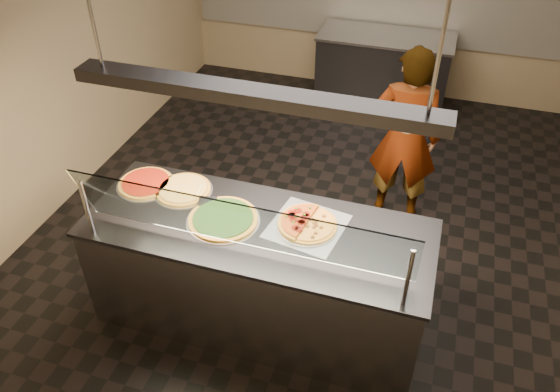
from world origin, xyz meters
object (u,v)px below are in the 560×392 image
(pizza_spatula, at_px, (202,195))
(worker, at_px, (405,137))
(serving_counter, at_px, (259,273))
(pizza_cheese, at_px, (183,189))
(sneeze_guard, at_px, (238,225))
(half_pizza_pepperoni, at_px, (294,220))
(half_pizza_sausage, at_px, (321,226))
(perforated_tray, at_px, (307,226))
(pizza_spinach, at_px, (223,219))
(pizza_tomato, at_px, (146,183))
(heat_lamp_housing, at_px, (253,95))
(prep_table, at_px, (383,71))

(pizza_spatula, distance_m, worker, 1.97)
(serving_counter, xyz_separation_m, pizza_cheese, (-0.68, 0.22, 0.48))
(sneeze_guard, relative_size, half_pizza_pepperoni, 5.11)
(half_pizza_sausage, bearing_deg, pizza_spatula, 175.46)
(serving_counter, height_order, worker, worker)
(serving_counter, relative_size, sneeze_guard, 1.11)
(perforated_tray, height_order, pizza_spinach, pizza_spinach)
(perforated_tray, height_order, pizza_tomato, pizza_tomato)
(pizza_tomato, xyz_separation_m, pizza_spatula, (0.49, -0.03, 0.01))
(pizza_cheese, bearing_deg, heat_lamp_housing, -18.34)
(pizza_spinach, distance_m, pizza_spatula, 0.31)
(pizza_cheese, xyz_separation_m, pizza_tomato, (-0.31, -0.01, -0.00))
(perforated_tray, distance_m, pizza_cheese, 1.01)
(pizza_tomato, height_order, prep_table, pizza_tomato)
(half_pizza_sausage, height_order, pizza_spatula, half_pizza_sausage)
(sneeze_guard, xyz_separation_m, pizza_spatula, (-0.50, 0.53, -0.27))
(pizza_tomato, distance_m, heat_lamp_housing, 1.43)
(sneeze_guard, bearing_deg, pizza_tomato, 150.67)
(prep_table, bearing_deg, serving_counter, -94.78)
(serving_counter, distance_m, worker, 1.87)
(worker, bearing_deg, perforated_tray, 70.70)
(serving_counter, distance_m, perforated_tray, 0.59)
(pizza_tomato, distance_m, worker, 2.31)
(worker, bearing_deg, pizza_cheese, 41.88)
(half_pizza_sausage, relative_size, pizza_tomato, 0.99)
(serving_counter, bearing_deg, perforated_tray, 18.35)
(pizza_spatula, bearing_deg, perforated_tray, -4.98)
(sneeze_guard, xyz_separation_m, prep_table, (0.32, 4.16, -0.76))
(perforated_tray, distance_m, pizza_spinach, 0.60)
(half_pizza_pepperoni, distance_m, half_pizza_sausage, 0.19)
(perforated_tray, height_order, half_pizza_sausage, half_pizza_sausage)
(pizza_tomato, bearing_deg, pizza_cheese, 2.25)
(perforated_tray, distance_m, worker, 1.60)
(perforated_tray, relative_size, pizza_tomato, 1.29)
(prep_table, relative_size, worker, 0.95)
(perforated_tray, height_order, pizza_spatula, pizza_spatula)
(prep_table, bearing_deg, pizza_tomato, -109.93)
(pizza_cheese, xyz_separation_m, prep_table, (0.99, 3.59, -0.48))
(perforated_tray, relative_size, pizza_spatula, 2.47)
(serving_counter, distance_m, pizza_spinach, 0.54)
(prep_table, bearing_deg, half_pizza_sausage, -88.31)
(prep_table, bearing_deg, half_pizza_pepperoni, -91.32)
(half_pizza_sausage, height_order, pizza_spinach, half_pizza_sausage)
(pizza_tomato, bearing_deg, sneeze_guard, -29.33)
(pizza_cheese, xyz_separation_m, pizza_spatula, (0.18, -0.04, 0.01))
(perforated_tray, distance_m, half_pizza_sausage, 0.10)
(perforated_tray, relative_size, pizza_cheese, 1.28)
(pizza_spinach, xyz_separation_m, pizza_cheese, (-0.42, 0.23, -0.00))
(sneeze_guard, distance_m, pizza_spatula, 0.77)
(perforated_tray, xyz_separation_m, pizza_tomato, (-1.32, 0.10, 0.01))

